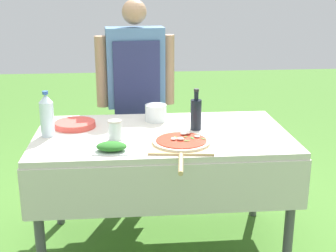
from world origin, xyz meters
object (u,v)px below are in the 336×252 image
object	(u,v)px
person_cook	(136,87)
sauce_jar	(115,131)
oil_bottle	(196,114)
mixing_tub	(156,113)
prep_table	(162,148)
plate_stack	(75,124)
water_bottle	(47,115)
pizza_on_peel	(181,143)
herb_container	(112,147)

from	to	relation	value
person_cook	sauce_jar	distance (m)	0.80
oil_bottle	mixing_tub	bearing A→B (deg)	137.59
sauce_jar	oil_bottle	bearing A→B (deg)	16.67
prep_table	plate_stack	world-z (taller)	plate_stack
oil_bottle	mixing_tub	world-z (taller)	oil_bottle
water_bottle	plate_stack	distance (m)	0.23
pizza_on_peel	herb_container	distance (m)	0.38
mixing_tub	sauce_jar	xyz separation A→B (m)	(-0.25, -0.35, -0.00)
person_cook	oil_bottle	distance (m)	0.73
pizza_on_peel	oil_bottle	xyz separation A→B (m)	(0.12, 0.28, 0.08)
water_bottle	sauce_jar	bearing A→B (deg)	-14.95
mixing_tub	water_bottle	bearing A→B (deg)	-158.80
sauce_jar	prep_table	bearing A→B (deg)	20.09
prep_table	person_cook	distance (m)	0.73
oil_bottle	herb_container	bearing A→B (deg)	-145.50
pizza_on_peel	water_bottle	bearing A→B (deg)	169.46
prep_table	herb_container	world-z (taller)	herb_container
pizza_on_peel	mixing_tub	xyz separation A→B (m)	(-0.11, 0.48, 0.04)
herb_container	sauce_jar	distance (m)	0.20
mixing_tub	plate_stack	size ratio (longest dim) A/B	0.54
person_cook	water_bottle	world-z (taller)	person_cook
oil_bottle	plate_stack	bearing A→B (deg)	171.22
oil_bottle	water_bottle	distance (m)	0.87
pizza_on_peel	herb_container	bearing A→B (deg)	-163.41
water_bottle	herb_container	size ratio (longest dim) A/B	1.31
water_bottle	pizza_on_peel	bearing A→B (deg)	-17.60
prep_table	herb_container	xyz separation A→B (m)	(-0.29, -0.30, 0.12)
herb_container	plate_stack	xyz separation A→B (m)	(-0.23, 0.45, -0.01)
water_bottle	herb_container	distance (m)	0.49
prep_table	mixing_tub	distance (m)	0.29
water_bottle	herb_container	xyz separation A→B (m)	(0.37, -0.30, -0.10)
prep_table	sauce_jar	world-z (taller)	sauce_jar
water_bottle	herb_container	world-z (taller)	water_bottle
pizza_on_peel	prep_table	bearing A→B (deg)	117.69
person_cook	water_bottle	bearing A→B (deg)	48.11
person_cook	mixing_tub	distance (m)	0.46
oil_bottle	herb_container	world-z (taller)	oil_bottle
prep_table	plate_stack	size ratio (longest dim) A/B	5.94
oil_bottle	sauce_jar	size ratio (longest dim) A/B	2.24
prep_table	sauce_jar	distance (m)	0.32
person_cook	pizza_on_peel	bearing A→B (deg)	99.22
herb_container	sauce_jar	xyz separation A→B (m)	(0.02, 0.20, 0.02)
oil_bottle	plate_stack	size ratio (longest dim) A/B	0.99
mixing_tub	plate_stack	xyz separation A→B (m)	(-0.50, -0.09, -0.04)
plate_stack	person_cook	bearing A→B (deg)	53.94
prep_table	person_cook	size ratio (longest dim) A/B	1.00
prep_table	plate_stack	xyz separation A→B (m)	(-0.52, 0.16, 0.11)
pizza_on_peel	oil_bottle	bearing A→B (deg)	73.77
herb_container	sauce_jar	bearing A→B (deg)	85.44
person_cook	oil_bottle	xyz separation A→B (m)	(0.34, -0.64, -0.03)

